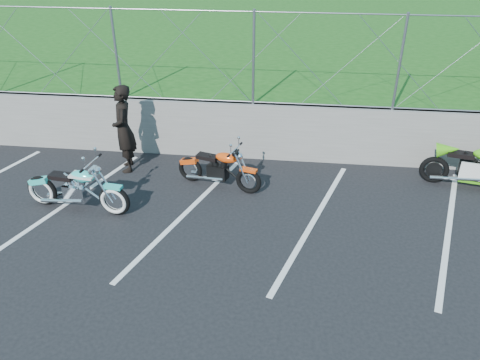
# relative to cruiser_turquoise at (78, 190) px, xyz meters

# --- Properties ---
(ground) EXTENTS (90.00, 90.00, 0.00)m
(ground) POSITION_rel_cruiser_turquoise_xyz_m (2.03, -0.84, -0.43)
(ground) COLOR black
(ground) RESTS_ON ground
(retaining_wall) EXTENTS (30.00, 0.22, 1.30)m
(retaining_wall) POSITION_rel_cruiser_turquoise_xyz_m (2.03, 2.66, 0.22)
(retaining_wall) COLOR slate
(retaining_wall) RESTS_ON ground
(grass_field) EXTENTS (30.00, 20.00, 1.30)m
(grass_field) POSITION_rel_cruiser_turquoise_xyz_m (2.03, 12.66, 0.22)
(grass_field) COLOR #194B14
(grass_field) RESTS_ON ground
(chain_link_fence) EXTENTS (28.00, 0.03, 2.00)m
(chain_link_fence) POSITION_rel_cruiser_turquoise_xyz_m (2.03, 2.66, 1.87)
(chain_link_fence) COLOR gray
(chain_link_fence) RESTS_ON retaining_wall
(parking_lines) EXTENTS (18.29, 4.31, 0.01)m
(parking_lines) POSITION_rel_cruiser_turquoise_xyz_m (3.23, 0.16, -0.42)
(parking_lines) COLOR silver
(parking_lines) RESTS_ON ground
(cruiser_turquoise) EXTENTS (2.13, 0.67, 1.06)m
(cruiser_turquoise) POSITION_rel_cruiser_turquoise_xyz_m (0.00, 0.00, 0.00)
(cruiser_turquoise) COLOR black
(cruiser_turquoise) RESTS_ON ground
(naked_orange) EXTENTS (1.82, 0.72, 0.93)m
(naked_orange) POSITION_rel_cruiser_turquoise_xyz_m (2.51, 1.17, -0.03)
(naked_orange) COLOR black
(naked_orange) RESTS_ON ground
(sportbike_green) EXTENTS (1.98, 0.70, 1.04)m
(sportbike_green) POSITION_rel_cruiser_turquoise_xyz_m (7.64, 1.76, 0.02)
(sportbike_green) COLOR black
(sportbike_green) RESTS_ON ground
(person_standing) EXTENTS (0.66, 0.81, 1.92)m
(person_standing) POSITION_rel_cruiser_turquoise_xyz_m (0.35, 1.73, 0.53)
(person_standing) COLOR black
(person_standing) RESTS_ON ground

